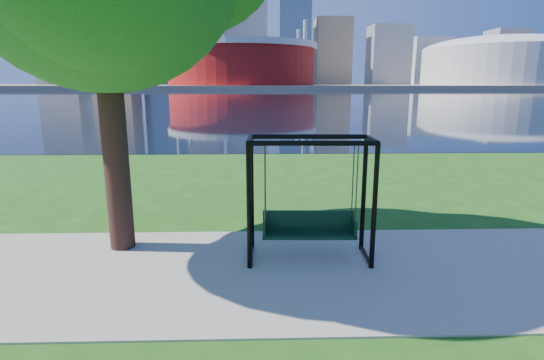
{
  "coord_description": "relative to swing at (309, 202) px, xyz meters",
  "views": [
    {
      "loc": [
        -0.29,
        -7.31,
        3.2
      ],
      "look_at": [
        -0.08,
        0.0,
        1.53
      ],
      "focal_mm": 28.0,
      "sensor_mm": 36.0,
      "label": 1
    }
  ],
  "objects": [
    {
      "name": "path",
      "position": [
        -0.6,
        -0.57,
        -1.09
      ],
      "size": [
        120.0,
        4.0,
        0.03
      ],
      "primitive_type": "cube",
      "color": "#9E937F",
      "rests_on": "ground"
    },
    {
      "name": "river",
      "position": [
        -0.6,
        101.93,
        -1.09
      ],
      "size": [
        900.0,
        180.0,
        0.02
      ],
      "primitive_type": "cube",
      "color": "black",
      "rests_on": "ground"
    },
    {
      "name": "ground",
      "position": [
        -0.6,
        -0.07,
        -1.1
      ],
      "size": [
        900.0,
        900.0,
        0.0
      ],
      "primitive_type": "plane",
      "color": "#1E5114",
      "rests_on": "ground"
    },
    {
      "name": "swing",
      "position": [
        0.0,
        0.0,
        0.0
      ],
      "size": [
        2.25,
        1.03,
        2.28
      ],
      "rotation": [
        0.0,
        0.0,
        -0.03
      ],
      "color": "black",
      "rests_on": "ground"
    },
    {
      "name": "far_bank",
      "position": [
        -0.6,
        305.93,
        -0.1
      ],
      "size": [
        900.0,
        228.0,
        2.0
      ],
      "primitive_type": "cube",
      "color": "#937F60",
      "rests_on": "ground"
    },
    {
      "name": "arena",
      "position": [
        134.4,
        234.93,
        14.77
      ],
      "size": [
        84.0,
        84.0,
        26.56
      ],
      "color": "beige",
      "rests_on": "far_bank"
    },
    {
      "name": "stadium",
      "position": [
        -10.6,
        234.93,
        13.13
      ],
      "size": [
        83.0,
        83.0,
        32.0
      ],
      "color": "maroon",
      "rests_on": "far_bank"
    },
    {
      "name": "skyline",
      "position": [
        -4.87,
        319.33,
        34.79
      ],
      "size": [
        392.0,
        66.0,
        96.5
      ],
      "color": "gray",
      "rests_on": "far_bank"
    }
  ]
}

